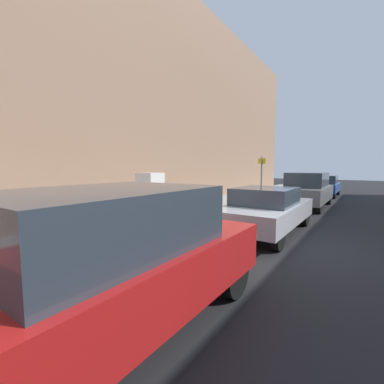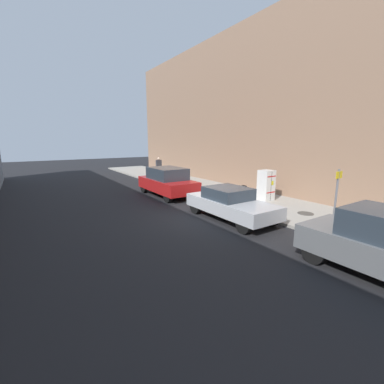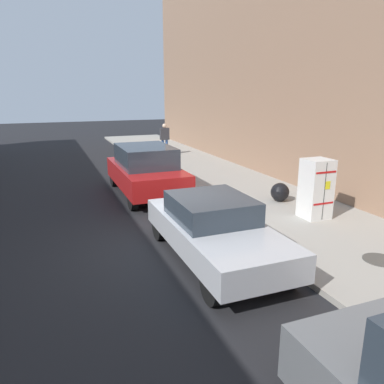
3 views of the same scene
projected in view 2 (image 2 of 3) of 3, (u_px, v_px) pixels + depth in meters
ground_plane at (198, 217)px, 11.65m from camera, size 80.00×80.00×0.00m
sidewalk_slab at (263, 203)px, 13.97m from camera, size 4.30×44.00×0.13m
building_facade_near at (306, 103)px, 14.61m from camera, size 2.10×39.60×10.96m
discarded_refrigerator at (266, 185)px, 14.11m from camera, size 0.73×0.70×1.68m
manhole_cover at (306, 213)px, 11.69m from camera, size 0.70×0.70×0.02m
street_sign_post at (336, 199)px, 8.82m from camera, size 0.36×0.07×2.34m
fire_hydrant at (167, 178)px, 19.66m from camera, size 0.22×0.22×0.82m
trash_bag at (244, 190)px, 15.66m from camera, size 0.60×0.60×0.60m
pedestrian_walking_far at (159, 165)px, 23.35m from camera, size 0.50×0.23×1.74m
parked_suv_red at (167, 181)px, 15.88m from camera, size 2.00×4.49×1.75m
parked_sedan_silver at (230, 203)px, 11.19m from camera, size 1.82×4.36×1.39m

